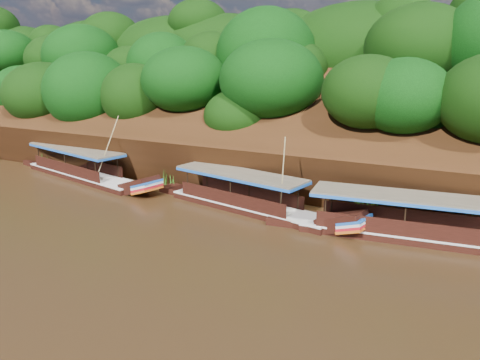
% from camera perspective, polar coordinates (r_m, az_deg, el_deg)
% --- Properties ---
extents(ground, '(160.00, 160.00, 0.00)m').
position_cam_1_polar(ground, '(25.54, -7.80, -7.88)').
color(ground, black).
rests_on(ground, ground).
extents(riverbank, '(120.00, 30.06, 19.40)m').
position_cam_1_polar(riverbank, '(44.78, 9.03, 4.48)').
color(riverbank, '#321B0B').
rests_on(riverbank, ground).
extents(boat_0, '(15.54, 3.78, 7.18)m').
position_cam_1_polar(boat_0, '(27.61, 22.70, -5.91)').
color(boat_0, black).
rests_on(boat_0, ground).
extents(boat_1, '(14.20, 4.68, 5.77)m').
position_cam_1_polar(boat_1, '(30.24, 2.17, -2.99)').
color(boat_1, black).
rests_on(boat_1, ground).
extents(boat_2, '(15.82, 5.38, 5.98)m').
position_cam_1_polar(boat_2, '(40.13, -18.03, 0.79)').
color(boat_2, black).
rests_on(boat_2, ground).
extents(reeds, '(50.73, 2.66, 2.00)m').
position_cam_1_polar(reeds, '(34.28, -2.52, -0.27)').
color(reeds, '#2B5916').
rests_on(reeds, ground).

